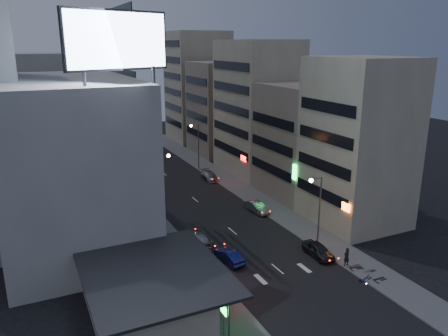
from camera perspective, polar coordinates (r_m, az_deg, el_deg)
ground at (r=41.69m, az=10.02°, el=-15.26°), size 180.00×180.00×0.00m
sidewalk_left at (r=63.86m, az=-11.85°, el=-3.94°), size 4.00×120.00×0.12m
sidewalk_right at (r=69.00m, az=1.14°, el=-2.08°), size 4.00×120.00×0.12m
food_court at (r=37.09m, az=-10.37°, el=-15.98°), size 11.00×13.00×3.88m
white_building at (r=50.43m, az=-19.62°, el=0.74°), size 14.00×24.00×18.00m
shophouse_near at (r=54.65m, az=17.11°, el=3.17°), size 10.00×11.00×20.00m
shophouse_mid at (r=64.08m, az=10.43°, el=3.60°), size 11.00×12.00×16.00m
shophouse_far at (r=74.05m, az=4.35°, el=7.83°), size 10.00×14.00×22.00m
far_left_a at (r=74.79m, az=-20.70°, el=6.15°), size 11.00×10.00×20.00m
far_left_b at (r=87.95m, az=-21.66°, el=5.74°), size 12.00×10.00×15.00m
far_right_a at (r=87.76m, az=-0.27°, el=7.84°), size 11.00×12.00×18.00m
far_right_b at (r=100.36m, az=-3.46°, el=10.56°), size 12.00×12.00×24.00m
billboard at (r=39.53m, az=-13.70°, el=15.85°), size 9.52×3.75×6.20m
street_lamp_right_near at (r=46.94m, az=12.04°, el=-4.43°), size 1.60×0.44×8.02m
street_lamp_left at (r=55.36m, az=-8.06°, el=-1.07°), size 1.60×0.44×8.02m
street_lamp_right_far at (r=75.61m, az=-3.65°, el=3.67°), size 1.60×0.44×8.02m
parked_car_right_near at (r=47.25m, az=12.22°, el=-10.44°), size 1.79×4.26×1.44m
parked_car_right_mid at (r=57.83m, az=4.29°, el=-5.11°), size 1.83×4.30×1.38m
parked_car_left at (r=63.74m, az=-9.68°, el=-3.23°), size 2.60×5.30×1.45m
parked_car_right_far at (r=71.04m, az=-1.91°, el=-1.02°), size 2.29×4.82×1.36m
road_car_blue at (r=45.18m, az=0.71°, el=-11.42°), size 1.84×4.18×1.34m
road_car_silver at (r=48.76m, az=-3.32°, el=-9.27°), size 2.21×4.78×1.35m
person at (r=45.81m, az=15.70°, el=-11.09°), size 0.72×0.50×1.91m
scooter_black_a at (r=45.00m, az=20.10°, el=-12.53°), size 0.66×1.95×1.19m
scooter_silver_a at (r=46.15m, az=18.83°, el=-11.65°), size 0.77×1.99×1.19m
scooter_blue at (r=44.73m, az=18.33°, el=-12.63°), size 1.04×1.82×1.05m
scooter_black_b at (r=46.23m, az=17.56°, el=-11.47°), size 1.18×2.10×1.22m
scooter_silver_b at (r=46.74m, az=17.09°, el=-11.27°), size 0.77×1.67×0.98m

